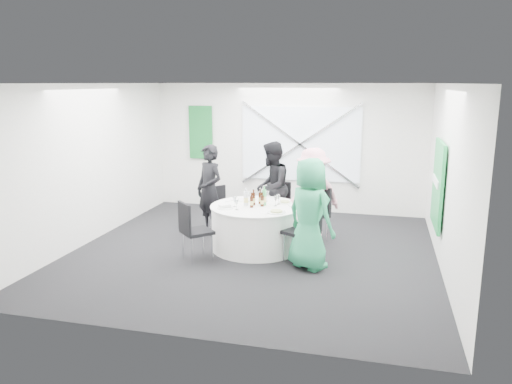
% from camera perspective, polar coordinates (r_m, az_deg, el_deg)
% --- Properties ---
extents(floor, '(6.00, 6.00, 0.00)m').
position_cam_1_polar(floor, '(8.52, -0.33, -6.86)').
color(floor, black).
rests_on(floor, ground).
extents(ceiling, '(6.00, 6.00, 0.00)m').
position_cam_1_polar(ceiling, '(8.05, -0.36, 12.31)').
color(ceiling, white).
rests_on(ceiling, wall_back).
extents(wall_back, '(6.00, 0.00, 6.00)m').
position_cam_1_polar(wall_back, '(11.07, 3.58, 5.05)').
color(wall_back, white).
rests_on(wall_back, floor).
extents(wall_front, '(6.00, 0.00, 6.00)m').
position_cam_1_polar(wall_front, '(5.39, -8.41, -2.94)').
color(wall_front, white).
rests_on(wall_front, floor).
extents(wall_left, '(0.00, 6.00, 6.00)m').
position_cam_1_polar(wall_left, '(9.38, -18.41, 3.10)').
color(wall_left, white).
rests_on(wall_left, floor).
extents(wall_right, '(0.00, 6.00, 6.00)m').
position_cam_1_polar(wall_right, '(7.97, 21.01, 1.37)').
color(wall_right, white).
rests_on(wall_right, floor).
extents(window_panel, '(2.60, 0.03, 1.60)m').
position_cam_1_polar(window_panel, '(10.96, 5.10, 5.48)').
color(window_panel, silver).
rests_on(window_panel, wall_back).
extents(window_brace_a, '(2.63, 0.05, 1.84)m').
position_cam_1_polar(window_brace_a, '(10.93, 5.06, 5.46)').
color(window_brace_a, silver).
rests_on(window_brace_a, window_panel).
extents(window_brace_b, '(2.63, 0.05, 1.84)m').
position_cam_1_polar(window_brace_b, '(10.93, 5.06, 5.46)').
color(window_brace_b, silver).
rests_on(window_brace_b, window_panel).
extents(green_banner, '(0.55, 0.04, 1.20)m').
position_cam_1_polar(green_banner, '(11.52, -6.34, 6.79)').
color(green_banner, '#136228').
rests_on(green_banner, wall_back).
extents(green_sign, '(0.05, 1.20, 1.40)m').
position_cam_1_polar(green_sign, '(8.59, 20.07, 0.82)').
color(green_sign, '#1A9040').
rests_on(green_sign, wall_right).
extents(banquet_table, '(1.56, 1.56, 0.76)m').
position_cam_1_polar(banquet_table, '(8.59, 0.00, -4.04)').
color(banquet_table, silver).
rests_on(banquet_table, floor).
extents(chair_back, '(0.48, 0.49, 0.95)m').
position_cam_1_polar(chair_back, '(9.59, 2.59, -1.21)').
color(chair_back, black).
rests_on(chair_back, floor).
extents(chair_back_left, '(0.57, 0.57, 0.90)m').
position_cam_1_polar(chair_back_left, '(9.45, -4.13, -1.64)').
color(chair_back_left, black).
rests_on(chair_back_left, floor).
extents(chair_back_right, '(0.63, 0.63, 0.98)m').
position_cam_1_polar(chair_back_right, '(9.09, 7.13, -1.92)').
color(chair_back_right, black).
rests_on(chair_back_right, floor).
extents(chair_front_right, '(0.64, 0.64, 1.03)m').
position_cam_1_polar(chair_front_right, '(7.84, 5.72, -3.98)').
color(chair_front_right, black).
rests_on(chair_front_right, floor).
extents(chair_front_left, '(0.62, 0.62, 0.97)m').
position_cam_1_polar(chair_front_left, '(8.01, -7.35, -3.94)').
color(chair_front_left, black).
rests_on(chair_front_left, floor).
extents(person_man_back_left, '(0.74, 0.67, 1.69)m').
position_cam_1_polar(person_man_back_left, '(9.37, -5.33, 0.25)').
color(person_man_back_left, black).
rests_on(person_man_back_left, floor).
extents(person_man_back, '(0.48, 0.85, 1.73)m').
position_cam_1_polar(person_man_back, '(9.51, 1.79, 0.59)').
color(person_man_back, black).
rests_on(person_man_back, floor).
extents(person_woman_pink, '(1.18, 1.07, 1.70)m').
position_cam_1_polar(person_woman_pink, '(8.95, 6.51, -0.36)').
color(person_woman_pink, pink).
rests_on(person_woman_pink, floor).
extents(person_woman_green, '(1.00, 0.92, 1.72)m').
position_cam_1_polar(person_woman_green, '(7.63, 6.15, -2.50)').
color(person_woman_green, '#289461').
rests_on(person_woman_green, floor).
extents(plate_back, '(0.27, 0.27, 0.01)m').
position_cam_1_polar(plate_back, '(8.99, 0.44, -0.74)').
color(plate_back, white).
rests_on(plate_back, banquet_table).
extents(plate_back_left, '(0.27, 0.27, 0.01)m').
position_cam_1_polar(plate_back_left, '(8.89, -1.94, -0.89)').
color(plate_back_left, white).
rests_on(plate_back_left, banquet_table).
extents(plate_back_right, '(0.25, 0.25, 0.04)m').
position_cam_1_polar(plate_back_right, '(8.69, 3.33, -1.18)').
color(plate_back_right, white).
rests_on(plate_back_right, banquet_table).
extents(plate_front_right, '(0.30, 0.30, 0.04)m').
position_cam_1_polar(plate_front_right, '(8.04, 2.35, -2.28)').
color(plate_front_right, white).
rests_on(plate_front_right, banquet_table).
extents(plate_front_left, '(0.26, 0.26, 0.01)m').
position_cam_1_polar(plate_front_left, '(8.33, -3.56, -1.84)').
color(plate_front_left, white).
rests_on(plate_front_left, banquet_table).
extents(napkin, '(0.21, 0.21, 0.05)m').
position_cam_1_polar(napkin, '(8.33, -3.59, -1.60)').
color(napkin, silver).
rests_on(napkin, plate_front_left).
extents(beer_bottle_a, '(0.06, 0.06, 0.28)m').
position_cam_1_polar(beer_bottle_a, '(8.51, -0.29, -0.80)').
color(beer_bottle_a, '#3C180B').
rests_on(beer_bottle_a, banquet_table).
extents(beer_bottle_b, '(0.06, 0.06, 0.26)m').
position_cam_1_polar(beer_bottle_b, '(8.60, 0.48, -0.72)').
color(beer_bottle_b, '#3C180B').
rests_on(beer_bottle_b, banquet_table).
extents(beer_bottle_c, '(0.06, 0.06, 0.24)m').
position_cam_1_polar(beer_bottle_c, '(8.44, 0.71, -1.03)').
color(beer_bottle_c, '#3C180B').
rests_on(beer_bottle_c, banquet_table).
extents(beer_bottle_d, '(0.06, 0.06, 0.26)m').
position_cam_1_polar(beer_bottle_d, '(8.35, -0.51, -1.13)').
color(beer_bottle_d, '#3C180B').
rests_on(beer_bottle_d, banquet_table).
extents(green_water_bottle, '(0.08, 0.08, 0.33)m').
position_cam_1_polar(green_water_bottle, '(8.50, 0.94, -0.66)').
color(green_water_bottle, '#43AE59').
rests_on(green_water_bottle, banquet_table).
extents(clear_water_bottle, '(0.08, 0.08, 0.31)m').
position_cam_1_polar(clear_water_bottle, '(8.47, -1.15, -0.77)').
color(clear_water_bottle, silver).
rests_on(clear_water_bottle, banquet_table).
extents(wine_glass_a, '(0.07, 0.07, 0.17)m').
position_cam_1_polar(wine_glass_a, '(8.78, 1.17, -0.28)').
color(wine_glass_a, white).
rests_on(wine_glass_a, banquet_table).
extents(wine_glass_b, '(0.07, 0.07, 0.17)m').
position_cam_1_polar(wine_glass_b, '(8.78, -0.81, -0.28)').
color(wine_glass_b, white).
rests_on(wine_glass_b, banquet_table).
extents(wine_glass_c, '(0.07, 0.07, 0.17)m').
position_cam_1_polar(wine_glass_c, '(8.57, 2.57, -0.60)').
color(wine_glass_c, white).
rests_on(wine_glass_c, banquet_table).
extents(wine_glass_d, '(0.07, 0.07, 0.17)m').
position_cam_1_polar(wine_glass_d, '(8.22, -2.23, -1.17)').
color(wine_glass_d, white).
rests_on(wine_glass_d, banquet_table).
extents(wine_glass_e, '(0.07, 0.07, 0.17)m').
position_cam_1_polar(wine_glass_e, '(8.41, -2.45, -0.86)').
color(wine_glass_e, white).
rests_on(wine_glass_e, banquet_table).
extents(wine_glass_f, '(0.07, 0.07, 0.17)m').
position_cam_1_polar(wine_glass_f, '(8.45, 2.25, -0.79)').
color(wine_glass_f, white).
rests_on(wine_glass_f, banquet_table).
extents(fork_a, '(0.10, 0.13, 0.01)m').
position_cam_1_polar(fork_a, '(7.97, 1.48, -2.49)').
color(fork_a, silver).
rests_on(fork_a, banquet_table).
extents(knife_a, '(0.12, 0.12, 0.01)m').
position_cam_1_polar(knife_a, '(8.13, 3.03, -2.21)').
color(knife_a, silver).
rests_on(knife_a, banquet_table).
extents(fork_b, '(0.08, 0.14, 0.01)m').
position_cam_1_polar(fork_b, '(8.46, 3.89, -1.65)').
color(fork_b, silver).
rests_on(fork_b, banquet_table).
extents(knife_b, '(0.10, 0.13, 0.01)m').
position_cam_1_polar(knife_b, '(8.84, 2.96, -1.01)').
color(knife_b, silver).
rests_on(knife_b, banquet_table).
extents(fork_c, '(0.08, 0.14, 0.01)m').
position_cam_1_polar(fork_c, '(8.97, -1.97, -0.81)').
color(fork_c, silver).
rests_on(fork_c, banquet_table).
extents(knife_c, '(0.10, 0.13, 0.01)m').
position_cam_1_polar(knife_c, '(8.81, -3.15, -1.07)').
color(knife_c, silver).
rests_on(knife_c, banquet_table).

